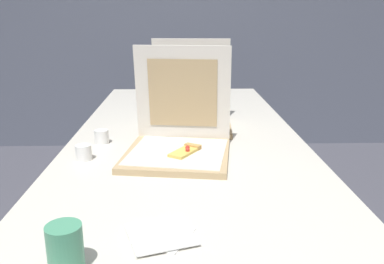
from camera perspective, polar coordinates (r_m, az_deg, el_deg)
name	(u,v)px	position (r m, az deg, el deg)	size (l,w,h in m)	color
wall_back	(182,4)	(3.79, -1.35, 17.47)	(10.00, 0.10, 2.60)	slate
table	(186,144)	(1.77, -0.80, -1.72)	(0.96, 2.19, 0.72)	silver
pizza_box_front	(179,140)	(1.49, -1.90, -1.17)	(0.42, 0.42, 0.39)	tan
pizza_box_middle	(190,114)	(1.89, -0.26, 2.60)	(0.39, 0.40, 0.39)	tan
cup_white_near_center	(102,137)	(1.67, -12.57, -0.64)	(0.06, 0.06, 0.06)	white
cup_white_near_left	(84,152)	(1.50, -14.98, -2.80)	(0.06, 0.06, 0.06)	white
cup_printed_front	(65,248)	(0.89, -17.37, -15.34)	(0.07, 0.07, 0.10)	#4C9E75
napkin_pile	(161,234)	(0.99, -4.42, -14.06)	(0.18, 0.18, 0.01)	white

